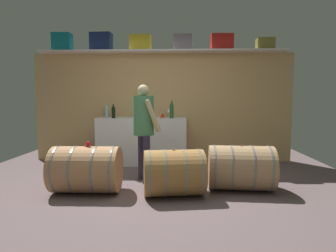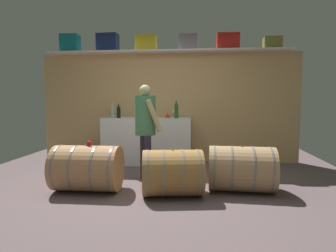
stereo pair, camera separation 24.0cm
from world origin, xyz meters
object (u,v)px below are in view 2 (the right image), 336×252
object	(u,v)px
wine_bottle_green	(176,110)
wine_barrel_far	(173,173)
wine_bottle_clear	(113,111)
tasting_cup	(89,143)
wine_barrel_flank	(242,169)
wine_barrel_near	(87,168)
toolcase_red	(228,42)
winemaker_pouring	(146,122)
toolcase_navy	(108,43)
toolcase_teal	(70,44)
work_cabinet	(147,141)
toolcase_olive	(272,43)
toolcase_yellow	(146,43)
wine_bottle_dark	(119,112)
toolcase_grey	(188,42)
wine_glass	(175,112)
red_funnel	(168,115)

from	to	relation	value
wine_bottle_green	wine_barrel_far	xyz separation A→B (m)	(0.08, -1.76, -0.76)
wine_bottle_clear	tasting_cup	xyz separation A→B (m)	(0.25, -1.99, -0.37)
wine_barrel_flank	wine_barrel_near	bearing A→B (deg)	-171.48
toolcase_red	winemaker_pouring	size ratio (longest dim) A/B	0.28
wine_barrel_near	wine_barrel_far	size ratio (longest dim) A/B	1.06
toolcase_navy	wine_bottle_clear	distance (m)	1.37
toolcase_teal	wine_barrel_far	world-z (taller)	toolcase_teal
tasting_cup	winemaker_pouring	size ratio (longest dim) A/B	0.04
work_cabinet	wine_bottle_green	bearing A→B (deg)	-11.78
wine_bottle_clear	wine_barrel_near	distance (m)	2.13
tasting_cup	toolcase_navy	bearing A→B (deg)	99.37
toolcase_olive	wine_bottle_green	size ratio (longest dim) A/B	1.01
wine_barrel_near	winemaker_pouring	xyz separation A→B (m)	(0.73, 0.57, 0.60)
toolcase_yellow	toolcase_red	world-z (taller)	toolcase_red
wine_bottle_green	wine_bottle_dark	size ratio (longest dim) A/B	1.21
wine_barrel_far	winemaker_pouring	world-z (taller)	winemaker_pouring
wine_bottle_dark	wine_barrel_far	bearing A→B (deg)	-55.13
wine_barrel_far	tasting_cup	distance (m)	1.22
toolcase_grey	wine_glass	distance (m)	1.38
toolcase_grey	wine_glass	bearing A→B (deg)	-171.86
wine_glass	tasting_cup	bearing A→B (deg)	-117.41
toolcase_navy	wine_glass	size ratio (longest dim) A/B	2.66
wine_glass	wine_barrel_near	size ratio (longest dim) A/B	0.17
toolcase_olive	winemaker_pouring	distance (m)	2.98
red_funnel	tasting_cup	world-z (taller)	red_funnel
tasting_cup	wine_glass	bearing A→B (deg)	62.59
wine_bottle_clear	wine_barrel_far	bearing A→B (deg)	-55.73
wine_bottle_green	wine_barrel_near	bearing A→B (deg)	-123.65
wine_bottle_clear	wine_glass	distance (m)	1.28
wine_barrel_far	wine_barrel_flank	size ratio (longest dim) A/B	0.94
red_funnel	toolcase_teal	bearing A→B (deg)	175.75
wine_bottle_green	wine_glass	size ratio (longest dim) A/B	2.09
toolcase_olive	wine_barrel_far	distance (m)	3.38
wine_barrel_far	winemaker_pouring	distance (m)	1.01
wine_bottle_clear	toolcase_yellow	bearing A→B (deg)	0.64
wine_barrel_near	tasting_cup	world-z (taller)	tasting_cup
wine_bottle_green	wine_barrel_near	world-z (taller)	wine_bottle_green
wine_bottle_green	wine_glass	distance (m)	0.31
toolcase_red	tasting_cup	distance (m)	3.34
toolcase_navy	tasting_cup	xyz separation A→B (m)	(0.33, -2.00, -1.73)
toolcase_yellow	tasting_cup	size ratio (longest dim) A/B	7.06
toolcase_yellow	toolcase_red	distance (m)	1.60
wine_glass	red_funnel	world-z (taller)	wine_glass
toolcase_red	wine_glass	size ratio (longest dim) A/B	2.74
wine_bottle_green	wine_barrel_far	distance (m)	1.92
toolcase_grey	wine_bottle_dark	world-z (taller)	toolcase_grey
toolcase_olive	work_cabinet	distance (m)	3.05
toolcase_grey	wine_bottle_clear	bearing A→B (deg)	-176.52
toolcase_yellow	wine_bottle_clear	bearing A→B (deg)	-177.74
toolcase_yellow	toolcase_olive	size ratio (longest dim) A/B	1.27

